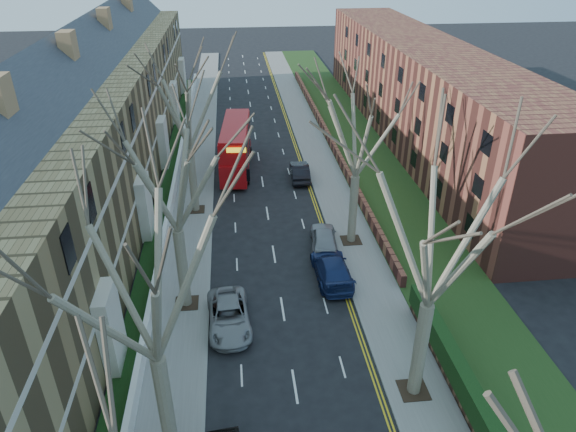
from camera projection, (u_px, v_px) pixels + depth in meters
name	position (u px, v px, depth m)	size (l,w,h in m)	color
pavement_left	(198.00, 158.00, 50.85)	(3.00, 102.00, 0.12)	slate
pavement_right	(317.00, 153.00, 52.01)	(3.00, 102.00, 0.12)	slate
terrace_left	(90.00, 137.00, 40.51)	(9.70, 78.00, 13.60)	olive
flats_right	(420.00, 91.00, 54.22)	(13.97, 54.00, 10.00)	brown
front_wall_left	(174.00, 189.00, 43.46)	(0.30, 78.00, 1.00)	white
grass_verge_right	(361.00, 151.00, 52.40)	(6.00, 102.00, 0.06)	#213E16
tree_left_mid	(143.00, 269.00, 17.58)	(10.50, 10.50, 14.71)	#695D4B
tree_left_far	(170.00, 163.00, 26.43)	(10.15, 10.15, 14.22)	#695D4B
tree_left_dist	(184.00, 94.00, 36.72)	(10.50, 10.50, 14.71)	#695D4B
tree_right_mid	(441.00, 222.00, 20.42)	(10.50, 10.50, 14.71)	#695D4B
tree_right_far	(359.00, 119.00, 32.75)	(10.15, 10.15, 14.22)	#695D4B
double_decker_bus	(236.00, 148.00, 47.66)	(3.22, 10.39, 4.31)	#A50B0F
car_left_far	(229.00, 316.00, 28.94)	(2.32, 5.03, 1.40)	gray
car_right_near	(332.00, 268.00, 32.93)	(2.16, 5.31, 1.54)	navy
car_right_mid	(324.00, 238.00, 36.20)	(1.80, 4.48, 1.53)	gray
car_right_far	(300.00, 171.00, 46.41)	(1.57, 4.50, 1.48)	black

